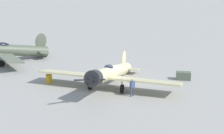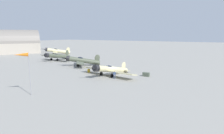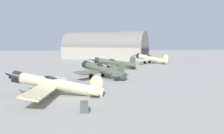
{
  "view_description": "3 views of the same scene",
  "coord_description": "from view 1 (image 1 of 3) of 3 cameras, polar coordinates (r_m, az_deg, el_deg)",
  "views": [
    {
      "loc": [
        -3.91,
        30.07,
        10.57
      ],
      "look_at": [
        0.0,
        0.0,
        1.8
      ],
      "focal_mm": 53.0,
      "sensor_mm": 36.0,
      "label": 1
    },
    {
      "loc": [
        -20.32,
        35.52,
        8.92
      ],
      "look_at": [
        0.0,
        0.0,
        1.8
      ],
      "focal_mm": 30.44,
      "sensor_mm": 36.0,
      "label": 2
    },
    {
      "loc": [
        -27.85,
        -1.58,
        5.99
      ],
      "look_at": [
        17.14,
        -9.01,
        1.6
      ],
      "focal_mm": 38.06,
      "sensor_mm": 36.0,
      "label": 3
    }
  ],
  "objects": [
    {
      "name": "equipment_crate",
      "position": [
        34.25,
        12.21,
        -1.5
      ],
      "size": [
        1.47,
        0.78,
        0.82
      ],
      "rotation": [
        0.0,
        0.0,
        3.11
      ],
      "color": "#4C5647",
      "rests_on": "ground_plane"
    },
    {
      "name": "ground_plane",
      "position": [
        32.12,
        -0.0,
        -3.09
      ],
      "size": [
        400.0,
        400.0,
        0.0
      ],
      "primitive_type": "plane",
      "color": "gray"
    },
    {
      "name": "airplane_foreground",
      "position": [
        31.2,
        -0.32,
        -1.12
      ],
      "size": [
        13.68,
        11.68,
        3.27
      ],
      "rotation": [
        0.0,
        0.0,
        7.67
      ],
      "color": "beige",
      "rests_on": "ground_plane"
    },
    {
      "name": "ground_crew_mechanic",
      "position": [
        28.98,
        3.53,
        -3.25
      ],
      "size": [
        0.46,
        0.48,
        1.6
      ],
      "rotation": [
        0.0,
        0.0,
        2.39
      ],
      "color": "#384766",
      "rests_on": "ground_plane"
    },
    {
      "name": "airplane_mid_apron",
      "position": [
        41.63,
        -17.7,
        2.77
      ],
      "size": [
        9.84,
        9.4,
        3.24
      ],
      "rotation": [
        0.0,
        0.0,
        6.99
      ],
      "color": "#4C5442",
      "rests_on": "ground_plane"
    },
    {
      "name": "fuel_drum",
      "position": [
        33.26,
        -10.82,
        -1.96
      ],
      "size": [
        0.64,
        0.64,
        0.81
      ],
      "color": "gold",
      "rests_on": "ground_plane"
    }
  ]
}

